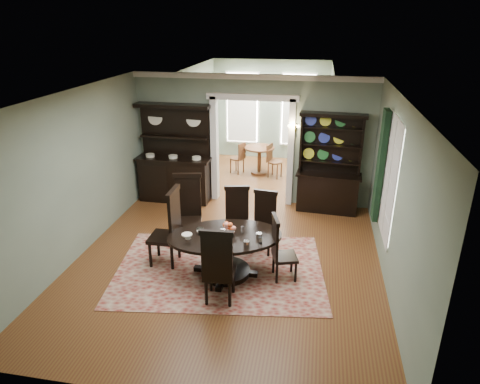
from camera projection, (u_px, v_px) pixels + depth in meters
The scene contains 19 objects.
room at pixel (225, 182), 7.17m from camera, with size 5.51×6.01×3.01m.
parlor at pixel (266, 116), 12.19m from camera, with size 3.51×3.50×3.01m.
doorway_trim at pixel (252, 135), 9.84m from camera, with size 2.08×0.25×2.57m.
right_window at pixel (385, 173), 7.51m from camera, with size 0.15×1.47×2.12m.
wall_sconce at pixel (294, 127), 9.44m from camera, with size 0.27×0.21×0.21m.
rug at pixel (220, 269), 7.56m from camera, with size 3.60×2.50×0.01m, color maroon.
dining_table at pixel (225, 247), 7.24m from camera, with size 2.22×2.22×0.76m.
centerpiece at pixel (227, 231), 7.15m from camera, with size 1.40×0.90×0.23m.
chair_far_left at pixel (188, 208), 8.23m from camera, with size 0.62×0.60×1.41m.
chair_far_mid at pixel (237, 217), 8.06m from camera, with size 0.54×0.52×1.24m.
chair_far_right at pixel (264, 219), 8.02m from camera, with size 0.48×0.46×1.18m.
chair_end_left at pixel (170, 225), 7.48m from camera, with size 0.51×0.56×1.45m.
chair_end_right at pixel (280, 247), 7.09m from camera, with size 0.51×0.52×1.15m.
chair_near at pixel (218, 265), 6.42m from camera, with size 0.51×0.49×1.32m.
sideboard at pixel (175, 168), 10.21m from camera, with size 1.76×0.64×2.32m.
welsh_dresser at pixel (329, 177), 9.63m from camera, with size 1.47×0.63×2.24m.
parlor_table at pixel (259, 156), 12.03m from camera, with size 0.84×0.84×0.78m.
parlor_chair_left at pixel (239, 157), 12.07m from camera, with size 0.43×0.43×0.90m.
parlor_chair_right at pixel (273, 160), 11.80m from camera, with size 0.43×0.42×0.93m.
Camera 1 is at (1.46, -6.50, 4.14)m, focal length 32.00 mm.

